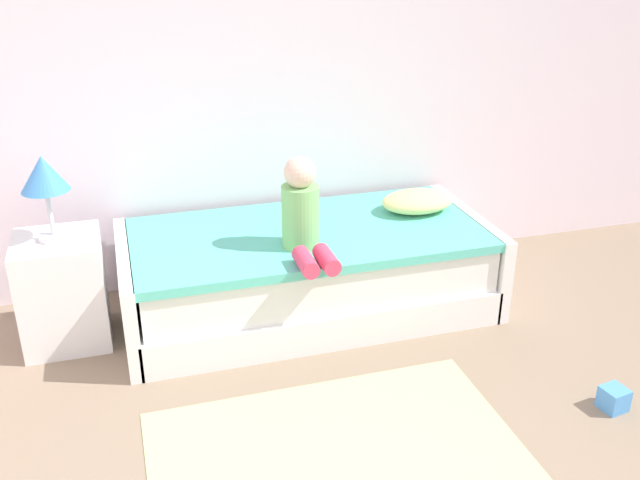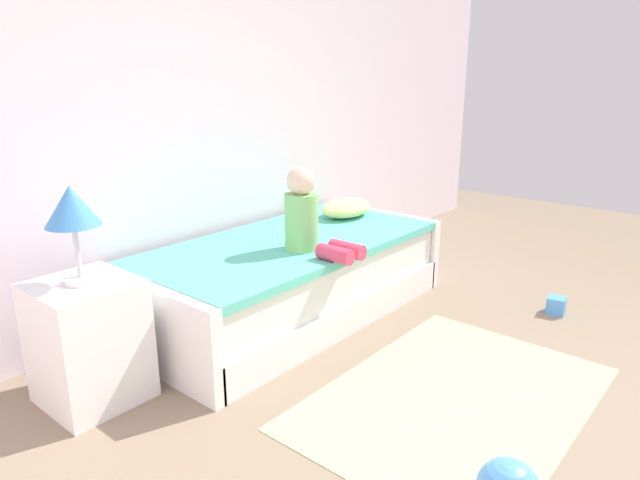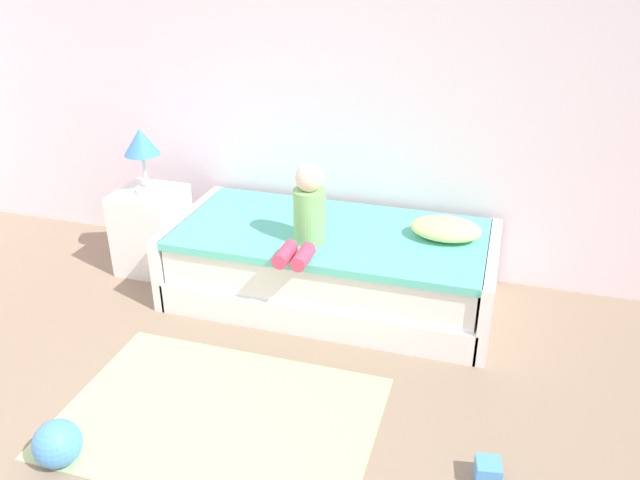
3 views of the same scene
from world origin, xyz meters
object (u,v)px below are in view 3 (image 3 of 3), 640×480
Objects in this scene: child_figure at (307,214)px; pillow at (446,229)px; bed at (331,265)px; table_lamp at (141,145)px; toy_ball at (57,443)px; toy_block at (488,472)px; nightstand at (152,230)px.

child_figure reaches higher than pillow.
table_lamp is (-1.35, 0.04, 0.69)m from bed.
child_figure is 1.16× the size of pillow.
child_figure is (1.26, -0.27, -0.23)m from table_lamp.
pillow is at bearing 1.55° from table_lamp.
toy_block is (1.92, 0.46, -0.06)m from toy_ball.
pillow is at bearing 51.16° from toy_ball.
pillow is (0.81, 0.33, -0.14)m from child_figure.
child_figure is at bearing 137.38° from toy_block.
table_lamp is 2.09m from toy_ball.
toy_ball is (-0.72, -1.57, -0.59)m from child_figure.
bed is 1.97m from toy_ball.
bed reaches higher than toy_block.
table_lamp reaches higher than toy_block.
bed is 1.75m from toy_block.
toy_ball is 2.02× the size of toy_block.
pillow is at bearing 105.51° from toy_block.
child_figure is at bearing -12.19° from nightstand.
table_lamp is 2.00× the size of toy_ball.
pillow is at bearing 22.17° from child_figure.
child_figure is (1.26, -0.27, 0.40)m from nightstand.
nightstand is 5.39× the size of toy_block.
table_lamp reaches higher than nightstand.
child_figure is at bearing -157.83° from pillow.
table_lamp is (0.00, 0.00, 0.64)m from nightstand.
toy_block is at bearing -29.25° from nightstand.
nightstand is 2.84m from toy_block.
table_lamp is 2.96m from toy_block.
child_figure is 4.58× the size of toy_block.
pillow is at bearing 1.55° from nightstand.
child_figure is 1.76m from toy_block.
bed is 9.37× the size of toy_ball.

